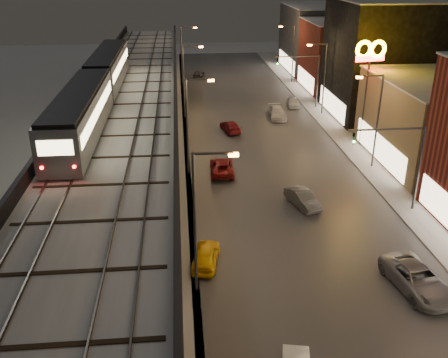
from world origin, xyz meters
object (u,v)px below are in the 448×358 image
car_taxi (206,256)px  car_onc_dark (417,280)px  car_onc_silver (303,199)px  car_onc_red (293,103)px  car_onc_white (277,113)px  car_mid_dark (230,127)px  car_far_white (199,74)px  car_mid_silver (222,167)px  subway_train (97,86)px

car_taxi → car_onc_dark: 13.16m
car_taxi → car_onc_silver: bearing=-126.4°
car_onc_silver → car_onc_red: 29.73m
car_onc_white → car_onc_red: (3.12, 4.93, -0.06)m
car_mid_dark → car_onc_red: size_ratio=1.14×
car_mid_dark → car_onc_dark: 32.17m
car_mid_dark → car_onc_silver: bearing=90.9°
car_far_white → car_onc_silver: car_onc_silver is taller
car_mid_silver → car_onc_white: car_onc_white is taller
subway_train → car_mid_silver: subway_train is taller
car_onc_white → car_onc_dark: bearing=-86.2°
car_mid_dark → car_onc_dark: size_ratio=0.77×
car_mid_dark → subway_train: bearing=29.9°
car_far_white → car_onc_red: car_far_white is taller
car_mid_silver → car_onc_silver: size_ratio=1.17×
subway_train → car_taxi: subway_train is taller
car_mid_silver → car_onc_silver: bearing=131.5°
subway_train → car_mid_dark: subway_train is taller
car_taxi → car_mid_silver: (2.38, 15.02, -0.03)m
car_mid_silver → car_onc_dark: bearing=120.8°
car_mid_silver → car_onc_red: bearing=-115.3°
subway_train → car_mid_dark: bearing=40.2°
car_mid_silver → car_onc_dark: car_onc_dark is taller
car_mid_dark → car_far_white: car_far_white is taller
car_far_white → car_mid_dark: bearing=107.8°
car_taxi → car_far_white: car_taxi is taller
car_taxi → car_mid_dark: bearing=-88.5°
car_mid_silver → car_onc_white: size_ratio=0.99×
car_taxi → car_mid_dark: car_taxi is taller
car_onc_white → car_onc_red: size_ratio=1.28×
subway_train → car_onc_white: subway_train is taller
car_mid_dark → car_onc_white: car_onc_white is taller
subway_train → car_onc_silver: (16.83, -8.54, -7.60)m
subway_train → car_onc_white: 26.06m
car_taxi → car_onc_white: 33.73m
car_onc_dark → car_onc_white: car_onc_dark is taller
car_far_white → car_onc_red: bearing=134.5°
car_mid_dark → car_far_white: bearing=-95.6°
car_mid_silver → car_onc_red: car_mid_silver is taller
car_mid_dark → car_mid_silver: bearing=70.1°
subway_train → car_taxi: 19.84m
car_onc_silver → car_onc_red: (5.65, 29.18, -0.02)m
subway_train → car_onc_dark: 30.13m
car_far_white → car_onc_white: (8.74, -24.39, 0.04)m
car_mid_dark → car_onc_white: 7.96m
car_mid_silver → car_mid_dark: bearing=-97.0°
car_taxi → car_onc_red: (13.95, 36.87, -0.05)m
car_far_white → car_onc_dark: size_ratio=0.69×
car_onc_silver → car_onc_white: bearing=67.1°
car_taxi → car_far_white: (2.09, 56.33, -0.03)m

